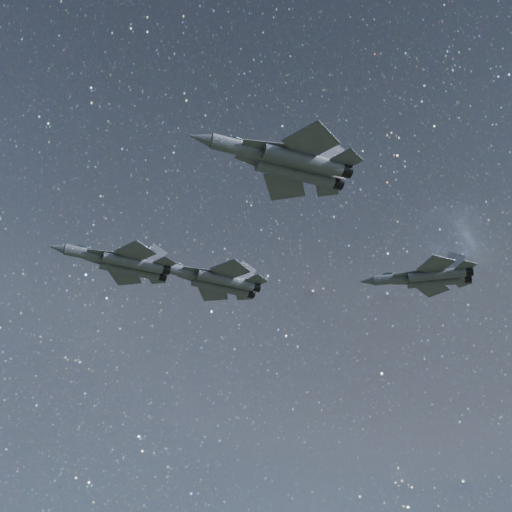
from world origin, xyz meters
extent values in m
cylinder|color=#383D47|center=(-17.37, 3.84, 149.20)|extent=(6.50, 2.99, 1.34)
cone|color=#383D47|center=(-21.35, 2.74, 149.20)|extent=(2.31, 1.71, 1.21)
ellipsoid|color=#1C2A32|center=(-18.36, 3.57, 149.85)|extent=(2.22, 1.42, 0.66)
cube|color=#383D47|center=(-13.05, 5.04, 149.16)|extent=(7.15, 3.13, 1.12)
cylinder|color=#383D47|center=(-12.49, 4.30, 148.77)|extent=(7.33, 3.22, 1.34)
cylinder|color=#383D47|center=(-12.95, 5.96, 148.77)|extent=(7.33, 3.22, 1.34)
cylinder|color=black|center=(-8.67, 5.35, 148.77)|extent=(1.41, 1.49, 1.24)
cylinder|color=black|center=(-9.13, 7.01, 148.77)|extent=(1.41, 1.49, 1.24)
cube|color=#383D47|center=(-15.56, 3.13, 149.10)|extent=(4.54, 1.29, 0.10)
cube|color=#383D47|center=(-16.18, 5.38, 149.10)|extent=(4.43, 2.84, 0.10)
cube|color=#383D47|center=(-12.10, 2.26, 148.94)|extent=(4.94, 4.92, 0.17)
cube|color=#383D47|center=(-13.66, 7.90, 148.94)|extent=(4.19, 4.48, 0.17)
cube|color=#383D47|center=(-8.70, 4.18, 148.94)|extent=(2.92, 2.92, 0.13)
cube|color=#383D47|center=(-9.76, 8.00, 148.94)|extent=(2.46, 2.58, 0.13)
cube|color=#383D47|center=(-10.02, 4.76, 150.41)|extent=(2.97, 0.70, 3.07)
cube|color=#383D47|center=(-10.60, 6.83, 150.41)|extent=(2.86, 1.16, 3.07)
cylinder|color=#383D47|center=(-6.26, 10.98, 152.07)|extent=(7.18, 3.50, 1.49)
cone|color=#383D47|center=(-10.64, 9.64, 152.07)|extent=(2.58, 1.95, 1.33)
ellipsoid|color=#1C2A32|center=(-7.36, 10.65, 152.78)|extent=(2.46, 1.62, 0.73)
cube|color=#383D47|center=(-1.53, 12.44, 152.02)|extent=(7.89, 3.67, 1.24)
cylinder|color=#383D47|center=(-0.88, 11.65, 151.59)|extent=(8.09, 3.78, 1.49)
cylinder|color=#383D47|center=(-1.44, 13.47, 151.59)|extent=(8.09, 3.78, 1.49)
cylinder|color=black|center=(3.31, 12.94, 151.59)|extent=(1.59, 1.68, 1.37)
cylinder|color=black|center=(2.75, 14.76, 151.59)|extent=(1.59, 1.68, 1.37)
cube|color=#383D47|center=(-4.25, 10.26, 151.95)|extent=(5.04, 1.57, 0.11)
cube|color=#383D47|center=(-5.00, 12.72, 151.95)|extent=(4.87, 3.26, 0.11)
cube|color=#383D47|center=(-0.39, 9.40, 151.78)|extent=(5.47, 5.42, 0.19)
cube|color=#383D47|center=(-2.30, 15.60, 151.78)|extent=(4.55, 4.89, 0.19)
cube|color=#383D47|center=(3.31, 11.64, 151.78)|extent=(3.24, 3.23, 0.14)
cube|color=#383D47|center=(2.02, 15.83, 151.78)|extent=(2.67, 2.81, 0.14)
cube|color=#383D47|center=(1.83, 12.23, 153.40)|extent=(3.28, 0.86, 3.39)
cube|color=#383D47|center=(1.13, 14.51, 153.40)|extent=(3.13, 1.37, 3.39)
cylinder|color=#383D47|center=(-0.45, -12.01, 153.13)|extent=(7.92, 3.32, 1.63)
cone|color=#383D47|center=(-5.35, -13.13, 153.13)|extent=(2.78, 1.99, 1.47)
ellipsoid|color=#1C2A32|center=(-1.68, -12.29, 153.92)|extent=(2.68, 1.63, 0.81)
cube|color=#383D47|center=(4.86, -10.80, 153.08)|extent=(8.72, 3.44, 1.36)
cylinder|color=#383D47|center=(5.50, -11.73, 152.61)|extent=(8.94, 3.55, 1.63)
cylinder|color=#383D47|center=(5.03, -9.68, 152.61)|extent=(8.94, 3.55, 1.63)
cylinder|color=black|center=(10.20, -10.65, 152.61)|extent=(1.66, 1.77, 1.51)
cylinder|color=black|center=(9.73, -8.61, 152.61)|extent=(1.66, 1.77, 1.51)
cube|color=#383D47|center=(1.70, -12.97, 153.01)|extent=(5.48, 1.33, 0.13)
cube|color=#383D47|center=(1.07, -10.21, 153.01)|extent=(5.45, 3.26, 0.13)
cube|color=#383D47|center=(5.85, -14.22, 152.82)|extent=(6.00, 6.00, 0.21)
cube|color=#383D47|center=(4.27, -7.28, 152.82)|extent=(5.24, 5.56, 0.21)
cube|color=#383D47|center=(10.09, -12.07, 152.82)|extent=(3.55, 3.56, 0.16)
cube|color=#383D47|center=(9.02, -7.38, 152.82)|extent=(3.07, 3.21, 0.16)
cube|color=#383D47|center=(8.52, -11.31, 154.60)|extent=(3.64, 0.68, 3.73)
cube|color=#383D47|center=(7.94, -8.75, 154.60)|extent=(3.52, 1.26, 3.73)
cylinder|color=#383D47|center=(21.56, 7.14, 150.68)|extent=(6.43, 3.10, 1.33)
cone|color=#383D47|center=(17.64, 8.32, 150.68)|extent=(2.31, 1.74, 1.20)
ellipsoid|color=#1C2A32|center=(20.58, 7.43, 151.32)|extent=(2.20, 1.45, 0.66)
cube|color=#383D47|center=(25.81, 5.85, 150.63)|extent=(7.07, 3.25, 1.11)
cylinder|color=#383D47|center=(25.89, 4.94, 150.25)|extent=(7.25, 3.35, 1.33)
cylinder|color=#383D47|center=(26.39, 6.57, 150.25)|extent=(7.25, 3.35, 1.33)
cylinder|color=black|center=(29.65, 3.80, 150.25)|extent=(1.42, 1.50, 1.23)
cylinder|color=black|center=(30.15, 5.43, 150.25)|extent=(1.42, 1.50, 1.23)
cube|color=#383D47|center=(22.70, 5.59, 150.57)|extent=(4.36, 2.90, 0.10)
cube|color=#383D47|center=(23.37, 7.79, 150.57)|extent=(4.51, 1.38, 0.10)
cube|color=#383D47|center=(25.14, 3.02, 150.42)|extent=(4.09, 4.39, 0.17)
cube|color=#383D47|center=(26.82, 8.58, 150.42)|extent=(4.90, 4.86, 0.17)
cube|color=#383D47|center=(29.00, 2.84, 150.42)|extent=(2.40, 2.53, 0.13)
cube|color=#383D47|center=(30.14, 6.59, 150.42)|extent=(2.90, 2.89, 0.13)
cube|color=#383D47|center=(28.20, 4.01, 151.87)|extent=(2.81, 1.22, 3.04)
cube|color=#383D47|center=(28.82, 6.06, 151.87)|extent=(2.94, 0.76, 3.04)
camera|label=1|loc=(-4.85, -57.35, 109.62)|focal=42.00mm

